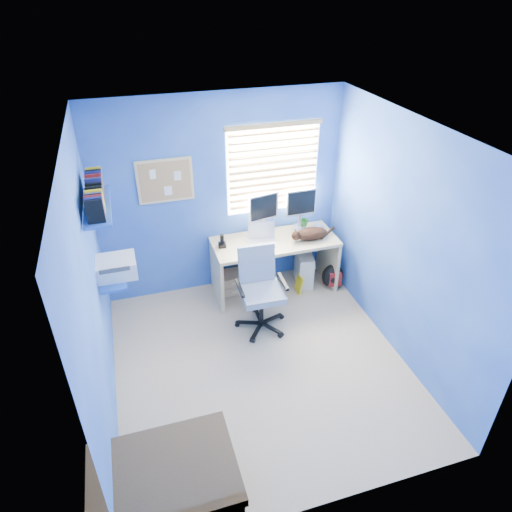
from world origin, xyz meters
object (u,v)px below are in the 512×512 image
object	(u,v)px
laptop	(262,235)
office_chair	(260,299)
cat	(312,234)
tower_pc	(304,267)
desk	(274,265)

from	to	relation	value
laptop	office_chair	xyz separation A→B (m)	(-0.21, -0.61, -0.48)
cat	tower_pc	world-z (taller)	cat
desk	laptop	distance (m)	0.51
tower_pc	laptop	bearing A→B (deg)	-162.55
office_chair	desk	bearing A→B (deg)	58.57
laptop	office_chair	size ratio (longest dim) A/B	0.34
laptop	cat	size ratio (longest dim) A/B	0.81
laptop	tower_pc	distance (m)	0.88
laptop	tower_pc	size ratio (longest dim) A/B	0.73
desk	tower_pc	world-z (taller)	desk
desk	office_chair	world-z (taller)	office_chair
desk	cat	xyz separation A→B (m)	(0.45, -0.09, 0.44)
desk	laptop	world-z (taller)	laptop
cat	laptop	bearing A→B (deg)	169.81
desk	office_chair	distance (m)	0.74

